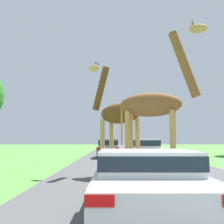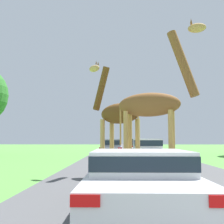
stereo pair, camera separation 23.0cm
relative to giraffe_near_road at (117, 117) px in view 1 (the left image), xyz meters
name	(u,v)px [view 1 (the left image)]	position (x,y,z in m)	size (l,w,h in m)	color
road	(126,153)	(1.29, 19.55, -2.36)	(7.98, 120.00, 0.00)	#4C4C4F
giraffe_near_road	(117,117)	(0.00, 0.00, 0.00)	(2.37, 1.94, 4.90)	tan
giraffe_companion	(156,105)	(1.21, -2.37, 0.22)	(2.85, 1.24, 5.28)	tan
car_lead_maroon	(146,181)	(0.43, -6.01, -1.68)	(1.92, 4.18, 1.26)	silver
car_queue_right	(108,148)	(-0.52, 11.48, -1.59)	(1.70, 4.14, 1.48)	gray
car_queue_left	(145,150)	(1.80, 5.86, -1.56)	(1.80, 4.09, 1.50)	silver
car_far_ahead	(135,146)	(2.00, 16.32, -1.57)	(1.71, 4.68, 1.49)	black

